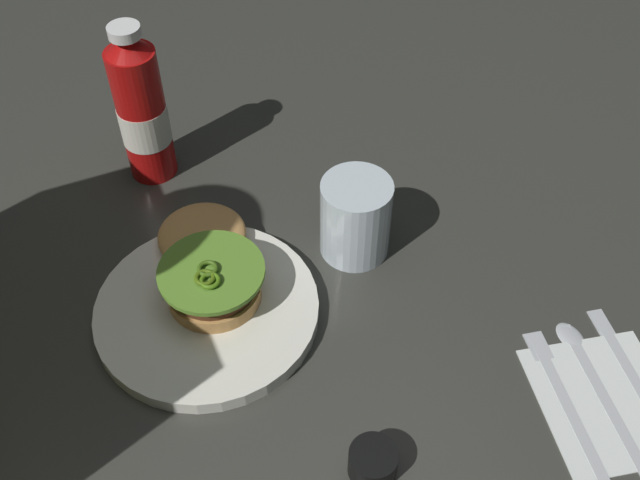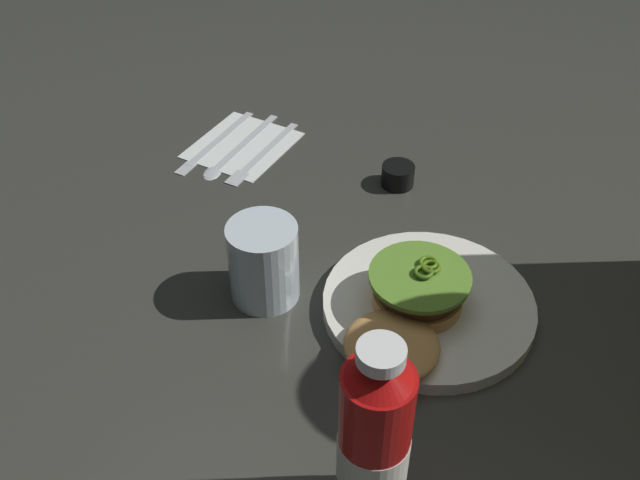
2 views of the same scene
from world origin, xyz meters
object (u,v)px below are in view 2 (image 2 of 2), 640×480
object	(u,v)px
napkin	(242,145)
butter_knife	(212,144)
dinner_plate	(428,305)
burger_sandwich	(409,309)
condiment_cup	(398,175)
fork_utensil	(258,156)
spoon_utensil	(232,153)
ketchup_bottle	(374,442)
water_glass	(264,262)

from	to	relation	value
napkin	butter_knife	world-z (taller)	butter_knife
dinner_plate	burger_sandwich	size ratio (longest dim) A/B	1.28
condiment_cup	fork_utensil	distance (m)	0.22
butter_knife	spoon_utensil	distance (m)	0.04
condiment_cup	fork_utensil	world-z (taller)	condiment_cup
condiment_cup	fork_utensil	xyz separation A→B (m)	(-0.00, -0.22, -0.01)
ketchup_bottle	napkin	distance (m)	0.64
water_glass	butter_knife	world-z (taller)	water_glass
ketchup_bottle	butter_knife	bearing A→B (deg)	-143.98
ketchup_bottle	spoon_utensil	size ratio (longest dim) A/B	1.10
water_glass	spoon_utensil	distance (m)	0.31
burger_sandwich	water_glass	size ratio (longest dim) A/B	1.90
burger_sandwich	spoon_utensil	bearing A→B (deg)	-130.59
burger_sandwich	water_glass	bearing A→B (deg)	-94.24
napkin	fork_utensil	bearing A→B (deg)	52.75
condiment_cup	spoon_utensil	bearing A→B (deg)	-90.47
burger_sandwich	butter_knife	xyz separation A→B (m)	(-0.30, -0.37, -0.03)
napkin	water_glass	bearing A→B (deg)	25.93
water_glass	condiment_cup	world-z (taller)	water_glass
condiment_cup	spoon_utensil	xyz separation A→B (m)	(-0.00, -0.26, -0.01)
water_glass	spoon_utensil	xyz separation A→B (m)	(-0.27, -0.15, -0.05)
dinner_plate	napkin	bearing A→B (deg)	-128.59
burger_sandwich	napkin	bearing A→B (deg)	-133.97
burger_sandwich	condiment_cup	size ratio (longest dim) A/B	4.11
burger_sandwich	napkin	world-z (taller)	burger_sandwich
ketchup_bottle	spoon_utensil	world-z (taller)	ketchup_bottle
condiment_cup	butter_knife	bearing A→B (deg)	-93.06
dinner_plate	ketchup_bottle	bearing A→B (deg)	-2.06
butter_knife	spoon_utensil	world-z (taller)	same
dinner_plate	spoon_utensil	world-z (taller)	dinner_plate
ketchup_bottle	butter_knife	world-z (taller)	ketchup_bottle
dinner_plate	fork_utensil	size ratio (longest dim) A/B	1.33
napkin	fork_utensil	distance (m)	0.05
burger_sandwich	napkin	distance (m)	0.45
ketchup_bottle	napkin	world-z (taller)	ketchup_bottle
burger_sandwich	ketchup_bottle	xyz separation A→B (m)	(0.22, 0.01, 0.06)
burger_sandwich	ketchup_bottle	bearing A→B (deg)	2.16
water_glass	butter_knife	distance (m)	0.34
water_glass	fork_utensil	world-z (taller)	water_glass
ketchup_bottle	fork_utensil	distance (m)	0.59
ketchup_bottle	napkin	size ratio (longest dim) A/B	1.43
spoon_utensil	napkin	bearing A→B (deg)	168.74
fork_utensil	water_glass	bearing A→B (deg)	21.89
ketchup_bottle	fork_utensil	world-z (taller)	ketchup_bottle
burger_sandwich	condiment_cup	distance (m)	0.29
dinner_plate	condiment_cup	size ratio (longest dim) A/B	5.27
ketchup_bottle	napkin	bearing A→B (deg)	-148.18
burger_sandwich	ketchup_bottle	size ratio (longest dim) A/B	0.89
ketchup_bottle	fork_utensil	bearing A→B (deg)	-149.77
dinner_plate	butter_knife	size ratio (longest dim) A/B	1.27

